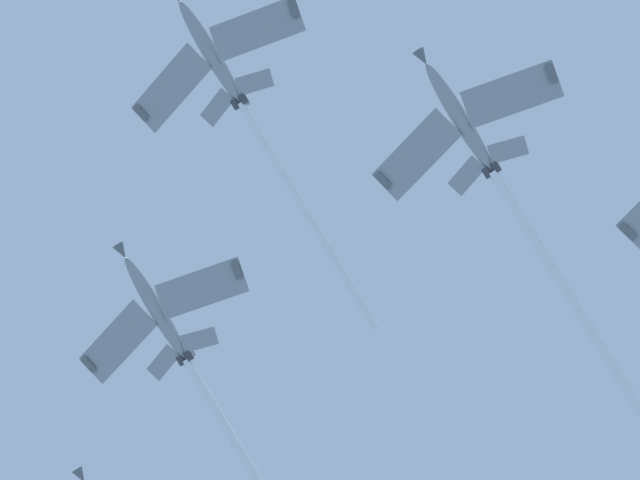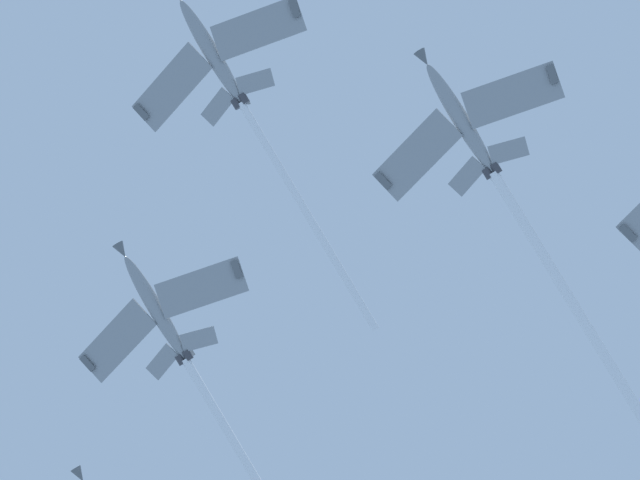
# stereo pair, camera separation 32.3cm
# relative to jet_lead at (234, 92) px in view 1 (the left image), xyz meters

# --- Properties ---
(jet_lead) EXTENTS (23.88, 30.75, 18.57)m
(jet_lead) POSITION_rel_jet_lead_xyz_m (0.00, 0.00, 0.00)
(jet_lead) COLOR gray
(jet_left_wing) EXTENTS (24.98, 32.52, 19.17)m
(jet_left_wing) POSITION_rel_jet_lead_xyz_m (25.06, 7.01, -10.20)
(jet_left_wing) COLOR gray
(jet_right_wing) EXTENTS (24.08, 31.08, 17.88)m
(jet_right_wing) POSITION_rel_jet_lead_xyz_m (-6.49, 24.40, -9.03)
(jet_right_wing) COLOR gray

